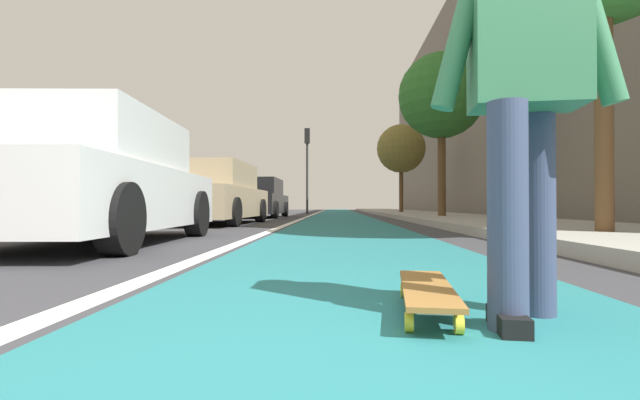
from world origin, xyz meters
The scene contains 13 objects.
ground_plane centered at (10.00, 0.00, 0.00)m, with size 80.00×80.00×0.00m, color #38383D.
bike_lane_paint centered at (24.00, 0.00, 0.00)m, with size 56.00×2.33×0.00m, color #237075.
lane_stripe_white centered at (20.00, 1.31, 0.00)m, with size 52.00×0.16×0.01m, color silver.
sidewalk_curb centered at (18.00, -3.43, 0.07)m, with size 52.00×3.20×0.14m, color #9E9B93.
building_facade centered at (22.00, -6.52, 5.89)m, with size 40.00×1.20×11.78m, color slate.
skateboard centered at (0.89, -0.21, 0.09)m, with size 0.86×0.30×0.11m.
skater_person centered at (0.74, -0.56, 0.94)m, with size 0.44×0.72×1.64m.
parked_car_near centered at (4.12, 2.99, 0.72)m, with size 4.19×2.07×1.49m.
parked_car_mid centered at (9.74, 3.13, 0.71)m, with size 4.57×2.04×1.47m.
parked_car_far centered at (15.86, 3.11, 0.69)m, with size 4.52×1.94×1.46m.
traffic_light centered at (23.04, 1.71, 3.17)m, with size 0.33×0.28×4.61m.
street_tree_mid centered at (12.62, -3.03, 3.76)m, with size 2.59×2.59×5.08m.
street_tree_far centered at (21.04, -3.03, 3.23)m, with size 2.37×2.37×4.44m.
Camera 1 is at (-0.99, 0.16, 0.45)m, focal length 25.13 mm.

